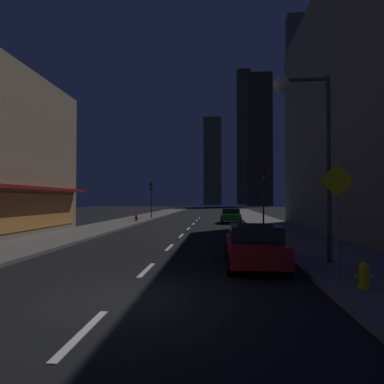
{
  "coord_description": "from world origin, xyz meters",
  "views": [
    {
      "loc": [
        2.35,
        -7.69,
        2.33
      ],
      "look_at": [
        0.0,
        22.46,
        3.0
      ],
      "focal_mm": 31.24,
      "sensor_mm": 36.0,
      "label": 1
    }
  ],
  "objects_px": {
    "car_parked_near": "(254,245)",
    "fire_hydrant_yellow_near": "(364,276)",
    "car_parked_far": "(231,216)",
    "traffic_light_near_right": "(264,187)",
    "street_lamp_right": "(304,122)",
    "pedestrian_crossing_sign": "(337,211)",
    "traffic_light_far_left": "(151,192)",
    "fire_hydrant_far_left": "(136,218)"
  },
  "relations": [
    {
      "from": "pedestrian_crossing_sign",
      "to": "traffic_light_far_left",
      "type": "bearing_deg",
      "value": 110.69
    },
    {
      "from": "pedestrian_crossing_sign",
      "to": "street_lamp_right",
      "type": "bearing_deg",
      "value": 95.02
    },
    {
      "from": "fire_hydrant_yellow_near",
      "to": "pedestrian_crossing_sign",
      "type": "distance_m",
      "value": 1.86
    },
    {
      "from": "traffic_light_far_left",
      "to": "pedestrian_crossing_sign",
      "type": "relative_size",
      "value": 1.33
    },
    {
      "from": "traffic_light_near_right",
      "to": "street_lamp_right",
      "type": "bearing_deg",
      "value": -90.6
    },
    {
      "from": "car_parked_far",
      "to": "fire_hydrant_yellow_near",
      "type": "xyz_separation_m",
      "value": [
        2.3,
        -24.7,
        -0.29
      ]
    },
    {
      "from": "fire_hydrant_yellow_near",
      "to": "pedestrian_crossing_sign",
      "type": "height_order",
      "value": "pedestrian_crossing_sign"
    },
    {
      "from": "car_parked_near",
      "to": "traffic_light_near_right",
      "type": "height_order",
      "value": "traffic_light_near_right"
    },
    {
      "from": "car_parked_far",
      "to": "traffic_light_near_right",
      "type": "bearing_deg",
      "value": -79.02
    },
    {
      "from": "traffic_light_near_right",
      "to": "pedestrian_crossing_sign",
      "type": "xyz_separation_m",
      "value": [
        0.1,
        -13.96,
        -1.18
      ]
    },
    {
      "from": "car_parked_near",
      "to": "fire_hydrant_far_left",
      "type": "distance_m",
      "value": 23.55
    },
    {
      "from": "fire_hydrant_yellow_near",
      "to": "fire_hydrant_far_left",
      "type": "relative_size",
      "value": 1.0
    },
    {
      "from": "fire_hydrant_yellow_near",
      "to": "traffic_light_near_right",
      "type": "distance_m",
      "value": 15.17
    },
    {
      "from": "car_parked_far",
      "to": "car_parked_near",
      "type": "bearing_deg",
      "value": -90.0
    },
    {
      "from": "traffic_light_far_left",
      "to": "street_lamp_right",
      "type": "relative_size",
      "value": 0.64
    },
    {
      "from": "car_parked_far",
      "to": "traffic_light_near_right",
      "type": "distance_m",
      "value": 10.27
    },
    {
      "from": "car_parked_near",
      "to": "street_lamp_right",
      "type": "distance_m",
      "value": 4.68
    },
    {
      "from": "car_parked_far",
      "to": "traffic_light_far_left",
      "type": "distance_m",
      "value": 10.98
    },
    {
      "from": "car_parked_near",
      "to": "pedestrian_crossing_sign",
      "type": "bearing_deg",
      "value": -48.26
    },
    {
      "from": "fire_hydrant_far_left",
      "to": "street_lamp_right",
      "type": "distance_m",
      "value": 24.52
    },
    {
      "from": "car_parked_far",
      "to": "street_lamp_right",
      "type": "distance_m",
      "value": 21.75
    },
    {
      "from": "pedestrian_crossing_sign",
      "to": "fire_hydrant_far_left",
      "type": "bearing_deg",
      "value": 115.8
    },
    {
      "from": "car_parked_far",
      "to": "fire_hydrant_far_left",
      "type": "relative_size",
      "value": 6.48
    },
    {
      "from": "car_parked_near",
      "to": "fire_hydrant_yellow_near",
      "type": "height_order",
      "value": "car_parked_near"
    },
    {
      "from": "car_parked_far",
      "to": "street_lamp_right",
      "type": "xyz_separation_m",
      "value": [
        1.78,
        -21.24,
        4.33
      ]
    },
    {
      "from": "street_lamp_right",
      "to": "fire_hydrant_yellow_near",
      "type": "bearing_deg",
      "value": -81.46
    },
    {
      "from": "traffic_light_near_right",
      "to": "street_lamp_right",
      "type": "height_order",
      "value": "street_lamp_right"
    },
    {
      "from": "street_lamp_right",
      "to": "pedestrian_crossing_sign",
      "type": "relative_size",
      "value": 2.09
    },
    {
      "from": "traffic_light_near_right",
      "to": "traffic_light_far_left",
      "type": "distance_m",
      "value": 18.95
    },
    {
      "from": "car_parked_far",
      "to": "traffic_light_near_right",
      "type": "relative_size",
      "value": 1.01
    },
    {
      "from": "car_parked_near",
      "to": "traffic_light_far_left",
      "type": "bearing_deg",
      "value": 108.53
    },
    {
      "from": "traffic_light_near_right",
      "to": "car_parked_far",
      "type": "bearing_deg",
      "value": 100.98
    },
    {
      "from": "fire_hydrant_far_left",
      "to": "traffic_light_far_left",
      "type": "bearing_deg",
      "value": 85.92
    },
    {
      "from": "car_parked_near",
      "to": "street_lamp_right",
      "type": "xyz_separation_m",
      "value": [
        1.78,
        0.27,
        4.33
      ]
    },
    {
      "from": "street_lamp_right",
      "to": "pedestrian_crossing_sign",
      "type": "bearing_deg",
      "value": -84.98
    },
    {
      "from": "fire_hydrant_yellow_near",
      "to": "street_lamp_right",
      "type": "bearing_deg",
      "value": 98.54
    },
    {
      "from": "fire_hydrant_yellow_near",
      "to": "traffic_light_near_right",
      "type": "bearing_deg",
      "value": 91.54
    },
    {
      "from": "car_parked_far",
      "to": "fire_hydrant_yellow_near",
      "type": "bearing_deg",
      "value": -84.68
    },
    {
      "from": "street_lamp_right",
      "to": "car_parked_near",
      "type": "bearing_deg",
      "value": -171.52
    },
    {
      "from": "fire_hydrant_far_left",
      "to": "traffic_light_near_right",
      "type": "xyz_separation_m",
      "value": [
        11.4,
        -9.83,
        2.74
      ]
    },
    {
      "from": "car_parked_far",
      "to": "fire_hydrant_far_left",
      "type": "distance_m",
      "value": 9.5
    },
    {
      "from": "car_parked_near",
      "to": "car_parked_far",
      "type": "xyz_separation_m",
      "value": [
        0.0,
        21.51,
        0.0
      ]
    }
  ]
}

